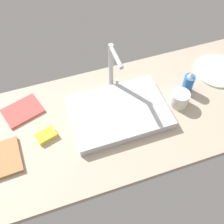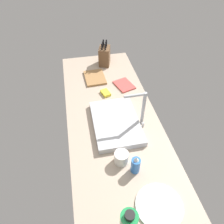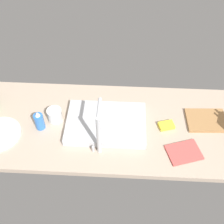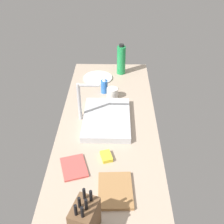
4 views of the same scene
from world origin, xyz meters
TOP-DOWN VIEW (x-y plane):
  - countertop_slab at (0.00, 0.00)cm, footprint 193.14×67.97cm
  - sink_basin at (5.45, 1.04)cm, footprint 47.30×32.57cm
  - faucet at (8.03, 18.01)cm, footprint 5.50×15.54cm
  - knife_block at (-78.18, 7.67)cm, footprint 16.39×13.79cm
  - cutting_board at (-55.45, -5.67)cm, footprint 24.68×19.05cm
  - soap_bottle at (44.52, 4.37)cm, footprint 5.58×5.58cm
  - dinner_plate at (67.94, 11.12)cm, footprint 25.53×25.53cm
  - dish_towel at (-39.31, 18.37)cm, footprint 21.59×18.62cm
  - coffee_mug at (36.79, -2.34)cm, footprint 8.88×8.88cm
  - dish_sponge at (-30.74, -0.46)cm, footprint 10.33×8.30cm

SIDE VIEW (x-z plane):
  - countertop_slab at x=0.00cm, z-range 0.00..3.50cm
  - dinner_plate at x=67.94cm, z-range 3.50..4.70cm
  - dish_towel at x=-39.31cm, z-range 3.50..4.70cm
  - cutting_board at x=-55.45cm, z-range 3.50..5.30cm
  - dish_sponge at x=-30.74cm, z-range 3.50..5.90cm
  - sink_basin at x=5.45cm, z-range 3.50..7.84cm
  - coffee_mug at x=36.79cm, z-range 3.50..11.64cm
  - soap_bottle at x=44.52cm, z-range 2.60..16.06cm
  - knife_block at x=-78.18cm, z-range 0.85..24.71cm
  - faucet at x=8.03cm, z-range 6.24..34.97cm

